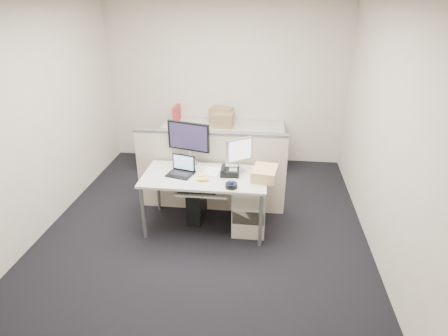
# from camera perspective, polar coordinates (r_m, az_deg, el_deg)

# --- Properties ---
(floor) EXTENTS (4.00, 4.50, 0.01)m
(floor) POSITION_cam_1_polar(r_m,az_deg,el_deg) (4.90, -2.76, -8.89)
(floor) COLOR black
(floor) RESTS_ON ground
(wall_back) EXTENTS (4.00, 0.02, 2.70)m
(wall_back) POSITION_cam_1_polar(r_m,az_deg,el_deg) (6.44, 0.26, 12.73)
(wall_back) COLOR beige
(wall_back) RESTS_ON ground
(wall_front) EXTENTS (4.00, 0.02, 2.70)m
(wall_front) POSITION_cam_1_polar(r_m,az_deg,el_deg) (2.34, -12.49, -11.81)
(wall_front) COLOR beige
(wall_front) RESTS_ON ground
(wall_left) EXTENTS (0.02, 4.50, 2.70)m
(wall_left) POSITION_cam_1_polar(r_m,az_deg,el_deg) (5.02, -26.42, 6.51)
(wall_left) COLOR beige
(wall_left) RESTS_ON ground
(wall_right) EXTENTS (0.02, 4.50, 2.70)m
(wall_right) POSITION_cam_1_polar(r_m,az_deg,el_deg) (4.43, 23.42, 4.82)
(wall_right) COLOR beige
(wall_right) RESTS_ON ground
(desk) EXTENTS (1.50, 0.75, 0.73)m
(desk) POSITION_cam_1_polar(r_m,az_deg,el_deg) (4.56, -2.94, -1.89)
(desk) COLOR beige
(desk) RESTS_ON floor
(keyboard_tray) EXTENTS (0.62, 0.32, 0.02)m
(keyboard_tray) POSITION_cam_1_polar(r_m,az_deg,el_deg) (4.42, -3.30, -3.46)
(keyboard_tray) COLOR beige
(keyboard_tray) RESTS_ON desk
(drawer_pedestal) EXTENTS (0.40, 0.55, 0.65)m
(drawer_pedestal) POSITION_cam_1_polar(r_m,az_deg,el_deg) (4.71, 3.90, -5.65)
(drawer_pedestal) COLOR beige
(drawer_pedestal) RESTS_ON floor
(cubicle_partition) EXTENTS (2.00, 0.06, 1.10)m
(cubicle_partition) POSITION_cam_1_polar(r_m,az_deg,el_deg) (5.00, -2.08, -0.76)
(cubicle_partition) COLOR beige
(cubicle_partition) RESTS_ON floor
(back_counter) EXTENTS (2.00, 0.60, 0.72)m
(back_counter) POSITION_cam_1_polar(r_m,az_deg,el_deg) (6.42, -0.08, 3.46)
(back_counter) COLOR beige
(back_counter) RESTS_ON floor
(monitor_main) EXTENTS (0.60, 0.36, 0.56)m
(monitor_main) POSITION_cam_1_polar(r_m,az_deg,el_deg) (4.75, -5.38, 3.75)
(monitor_main) COLOR black
(monitor_main) RESTS_ON desk
(monitor_small) EXTENTS (0.38, 0.34, 0.42)m
(monitor_small) POSITION_cam_1_polar(r_m,az_deg,el_deg) (4.56, 2.33, 1.96)
(monitor_small) COLOR #B7B7BC
(monitor_small) RESTS_ON desk
(laptop) EXTENTS (0.34, 0.29, 0.22)m
(laptop) POSITION_cam_1_polar(r_m,az_deg,el_deg) (4.52, -6.78, 0.21)
(laptop) COLOR black
(laptop) RESTS_ON desk
(trackball) EXTENTS (0.17, 0.17, 0.05)m
(trackball) POSITION_cam_1_polar(r_m,az_deg,el_deg) (4.24, 1.13, -2.68)
(trackball) COLOR black
(trackball) RESTS_ON desk
(desk_phone) EXTENTS (0.23, 0.19, 0.07)m
(desk_phone) POSITION_cam_1_polar(r_m,az_deg,el_deg) (4.52, 0.90, -0.66)
(desk_phone) COLOR black
(desk_phone) RESTS_ON desk
(paper_stack) EXTENTS (0.22, 0.27, 0.01)m
(paper_stack) POSITION_cam_1_polar(r_m,az_deg,el_deg) (4.61, -1.93, -0.56)
(paper_stack) COLOR white
(paper_stack) RESTS_ON desk
(sticky_pad) EXTENTS (0.11, 0.11, 0.01)m
(sticky_pad) POSITION_cam_1_polar(r_m,az_deg,el_deg) (4.53, -3.58, -1.04)
(sticky_pad) COLOR yellow
(sticky_pad) RESTS_ON desk
(travel_mug) EXTENTS (0.09, 0.09, 0.15)m
(travel_mug) POSITION_cam_1_polar(r_m,az_deg,el_deg) (4.76, -6.71, 1.07)
(travel_mug) COLOR black
(travel_mug) RESTS_ON desk
(banana) EXTENTS (0.17, 0.05, 0.04)m
(banana) POSITION_cam_1_polar(r_m,az_deg,el_deg) (4.39, -3.28, -1.80)
(banana) COLOR #FEE643
(banana) RESTS_ON desk
(cellphone) EXTENTS (0.06, 0.10, 0.01)m
(cellphone) POSITION_cam_1_polar(r_m,az_deg,el_deg) (4.59, -4.70, -0.71)
(cellphone) COLOR black
(cellphone) RESTS_ON desk
(manila_folders) EXTENTS (0.33, 0.39, 0.13)m
(manila_folders) POSITION_cam_1_polar(r_m,az_deg,el_deg) (4.45, 6.23, -0.80)
(manila_folders) COLOR tan
(manila_folders) RESTS_ON desk
(keyboard) EXTENTS (0.45, 0.18, 0.02)m
(keyboard) POSITION_cam_1_polar(r_m,az_deg,el_deg) (4.38, -4.04, -3.40)
(keyboard) COLOR black
(keyboard) RESTS_ON keyboard_tray
(pc_tower_desk) EXTENTS (0.20, 0.46, 0.42)m
(pc_tower_desk) POSITION_cam_1_polar(r_m,az_deg,el_deg) (4.97, -4.16, -5.42)
(pc_tower_desk) COLOR black
(pc_tower_desk) RESTS_ON floor
(pc_tower_spare_dark) EXTENTS (0.19, 0.46, 0.42)m
(pc_tower_spare_dark) POSITION_cam_1_polar(r_m,az_deg,el_deg) (6.77, -8.85, 2.94)
(pc_tower_spare_dark) COLOR black
(pc_tower_spare_dark) RESTS_ON floor
(pc_tower_spare_silver) EXTENTS (0.30, 0.51, 0.44)m
(pc_tower_spare_silver) POSITION_cam_1_polar(r_m,az_deg,el_deg) (6.54, -11.71, 2.00)
(pc_tower_spare_silver) COLOR #B7B7BC
(pc_tower_spare_silver) RESTS_ON floor
(cardboard_box_left) EXTENTS (0.42, 0.36, 0.27)m
(cardboard_box_left) POSITION_cam_1_polar(r_m,az_deg,el_deg) (6.38, -0.40, 7.99)
(cardboard_box_left) COLOR #92774C
(cardboard_box_left) RESTS_ON back_counter
(cardboard_box_right) EXTENTS (0.35, 0.28, 0.24)m
(cardboard_box_right) POSITION_cam_1_polar(r_m,az_deg,el_deg) (6.15, -0.21, 7.22)
(cardboard_box_right) COLOR #92774C
(cardboard_box_right) RESTS_ON back_counter
(red_binder) EXTENTS (0.08, 0.30, 0.28)m
(red_binder) POSITION_cam_1_polar(r_m,az_deg,el_deg) (6.49, -7.21, 8.17)
(red_binder) COLOR #A7262D
(red_binder) RESTS_ON back_counter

